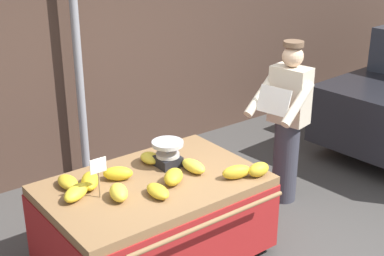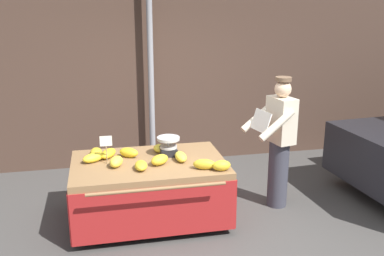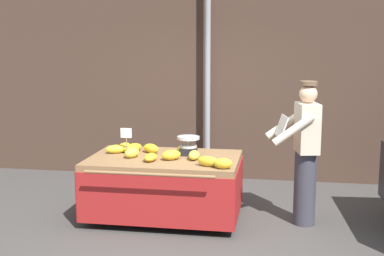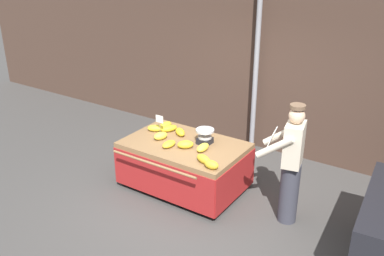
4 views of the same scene
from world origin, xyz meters
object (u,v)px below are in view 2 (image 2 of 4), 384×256
object	(u,v)px
weighing_scale	(168,146)
banana_bunch_0	(160,148)
banana_bunch_4	(96,152)
banana_bunch_2	(116,162)
banana_bunch_1	(181,157)
banana_bunch_7	(129,152)
banana_bunch_6	(93,158)
price_sign	(106,144)
banana_bunch_5	(108,153)
banana_bunch_9	(160,160)
banana_bunch_10	(222,166)
street_pole	(151,71)
banana_bunch_3	(141,166)
banana_bunch_8	(204,164)
banana_cart	(149,177)
vendor_person	(279,142)

from	to	relation	value
weighing_scale	banana_bunch_0	size ratio (longest dim) A/B	1.34
weighing_scale	banana_bunch_4	xyz separation A→B (m)	(-0.88, 0.18, -0.07)
banana_bunch_2	weighing_scale	bearing A→B (deg)	21.38
banana_bunch_1	banana_bunch_4	size ratio (longest dim) A/B	1.05
banana_bunch_1	banana_bunch_7	size ratio (longest dim) A/B	1.08
banana_bunch_2	banana_bunch_0	bearing A→B (deg)	35.88
banana_bunch_2	banana_bunch_6	world-z (taller)	banana_bunch_2
price_sign	banana_bunch_5	world-z (taller)	price_sign
banana_bunch_9	banana_bunch_10	bearing A→B (deg)	-26.90
banana_bunch_6	banana_bunch_7	world-z (taller)	banana_bunch_7
street_pole	price_sign	size ratio (longest dim) A/B	9.24
banana_bunch_9	banana_bunch_10	world-z (taller)	banana_bunch_10
street_pole	banana_bunch_3	world-z (taller)	street_pole
weighing_scale	banana_bunch_10	size ratio (longest dim) A/B	1.35
weighing_scale	banana_bunch_8	xyz separation A→B (m)	(0.32, -0.55, -0.06)
banana_bunch_1	banana_bunch_5	size ratio (longest dim) A/B	0.95
banana_bunch_5	banana_bunch_7	bearing A→B (deg)	-7.61
price_sign	street_pole	bearing A→B (deg)	67.22
weighing_scale	price_sign	size ratio (longest dim) A/B	0.82
banana_bunch_2	banana_bunch_10	size ratio (longest dim) A/B	1.12
banana_bunch_5	banana_bunch_6	distance (m)	0.21
price_sign	banana_bunch_3	size ratio (longest dim) A/B	1.33
weighing_scale	banana_bunch_3	distance (m)	0.56
banana_bunch_5	banana_bunch_9	world-z (taller)	banana_bunch_9
banana_bunch_2	banana_bunch_6	bearing A→B (deg)	140.49
banana_cart	banana_bunch_5	size ratio (longest dim) A/B	6.51
banana_bunch_1	banana_bunch_5	world-z (taller)	banana_bunch_5
banana_bunch_7	street_pole	bearing A→B (deg)	73.24
banana_bunch_6	vendor_person	bearing A→B (deg)	-1.56
street_pole	weighing_scale	size ratio (longest dim) A/B	11.22
price_sign	banana_bunch_1	distance (m)	0.89
banana_cart	price_sign	xyz separation A→B (m)	(-0.49, 0.03, 0.45)
banana_bunch_6	banana_bunch_10	world-z (taller)	banana_bunch_10
banana_cart	vendor_person	distance (m)	1.71
banana_bunch_2	banana_bunch_8	bearing A→B (deg)	-16.76
banana_bunch_3	banana_bunch_10	bearing A→B (deg)	-14.47
banana_bunch_1	banana_bunch_2	xyz separation A→B (m)	(-0.76, -0.03, 0.01)
banana_cart	banana_bunch_8	distance (m)	0.75
street_pole	banana_bunch_7	size ratio (longest dim) A/B	12.62
banana_bunch_1	banana_bunch_2	distance (m)	0.76
street_pole	banana_bunch_2	world-z (taller)	street_pole
banana_bunch_3	banana_cart	bearing A→B (deg)	64.30
banana_bunch_1	banana_bunch_4	world-z (taller)	banana_bunch_1
street_pole	banana_bunch_9	distance (m)	2.10
banana_cart	banana_bunch_4	size ratio (longest dim) A/B	7.19
banana_cart	banana_bunch_2	distance (m)	0.47
banana_bunch_0	banana_cart	bearing A→B (deg)	-119.26
banana_bunch_6	banana_bunch_2	bearing A→B (deg)	-39.51
banana_bunch_1	banana_bunch_3	xyz separation A→B (m)	(-0.49, -0.17, -0.01)
banana_bunch_4	weighing_scale	bearing A→B (deg)	-11.27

